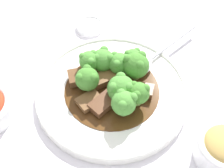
{
  "coord_description": "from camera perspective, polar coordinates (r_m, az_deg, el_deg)",
  "views": [
    {
      "loc": [
        0.35,
        -0.13,
        0.5
      ],
      "look_at": [
        0.0,
        0.0,
        0.03
      ],
      "focal_mm": 50.0,
      "sensor_mm": 36.0,
      "label": 1
    }
  ],
  "objects": [
    {
      "name": "ground_plane",
      "position": [
        0.62,
        0.0,
        -1.97
      ],
      "size": [
        4.0,
        4.0,
        0.0
      ],
      "primitive_type": "plane",
      "color": "silver"
    },
    {
      "name": "main_plate",
      "position": [
        0.61,
        0.0,
        -1.4
      ],
      "size": [
        0.3,
        0.3,
        0.02
      ],
      "color": "white",
      "rests_on": "ground_plane"
    },
    {
      "name": "beef_strip_0",
      "position": [
        0.6,
        4.41,
        -0.83
      ],
      "size": [
        0.06,
        0.07,
        0.01
      ],
      "color": "#56331E",
      "rests_on": "main_plate"
    },
    {
      "name": "beef_strip_1",
      "position": [
        0.58,
        -4.15,
        -3.06
      ],
      "size": [
        0.04,
        0.05,
        0.01
      ],
      "color": "brown",
      "rests_on": "main_plate"
    },
    {
      "name": "beef_strip_2",
      "position": [
        0.58,
        -1.31,
        -3.3
      ],
      "size": [
        0.06,
        0.07,
        0.01
      ],
      "color": "#56331E",
      "rests_on": "main_plate"
    },
    {
      "name": "beef_strip_3",
      "position": [
        0.62,
        -5.66,
        1.34
      ],
      "size": [
        0.04,
        0.05,
        0.02
      ],
      "color": "brown",
      "rests_on": "main_plate"
    },
    {
      "name": "beef_strip_4",
      "position": [
        0.61,
        -1.48,
        0.96
      ],
      "size": [
        0.04,
        0.08,
        0.02
      ],
      "color": "brown",
      "rests_on": "main_plate"
    },
    {
      "name": "broccoli_floret_0",
      "position": [
        0.62,
        3.89,
        4.87
      ],
      "size": [
        0.04,
        0.04,
        0.05
      ],
      "color": "#7FA84C",
      "rests_on": "main_plate"
    },
    {
      "name": "broccoli_floret_1",
      "position": [
        0.62,
        -1.46,
        4.54
      ],
      "size": [
        0.05,
        0.05,
        0.05
      ],
      "color": "#7FA84C",
      "rests_on": "main_plate"
    },
    {
      "name": "broccoli_floret_2",
      "position": [
        0.61,
        1.29,
        3.88
      ],
      "size": [
        0.04,
        0.04,
        0.05
      ],
      "color": "#7FA84C",
      "rests_on": "main_plate"
    },
    {
      "name": "broccoli_floret_3",
      "position": [
        0.62,
        -4.19,
        4.26
      ],
      "size": [
        0.04,
        0.04,
        0.05
      ],
      "color": "#8EB756",
      "rests_on": "main_plate"
    },
    {
      "name": "broccoli_floret_4",
      "position": [
        0.57,
        1.65,
        -0.78
      ],
      "size": [
        0.05,
        0.05,
        0.05
      ],
      "color": "#8EB756",
      "rests_on": "main_plate"
    },
    {
      "name": "broccoli_floret_5",
      "position": [
        0.56,
        4.88,
        -1.63
      ],
      "size": [
        0.04,
        0.04,
        0.05
      ],
      "color": "#7FA84C",
      "rests_on": "main_plate"
    },
    {
      "name": "broccoli_floret_6",
      "position": [
        0.6,
        4.45,
        3.47
      ],
      "size": [
        0.05,
        0.05,
        0.06
      ],
      "color": "#7FA84C",
      "rests_on": "main_plate"
    },
    {
      "name": "broccoli_floret_7",
      "position": [
        0.59,
        -4.55,
        0.98
      ],
      "size": [
        0.05,
        0.05,
        0.05
      ],
      "color": "#7FA84C",
      "rests_on": "main_plate"
    },
    {
      "name": "broccoli_floret_8",
      "position": [
        0.55,
        2.36,
        -3.39
      ],
      "size": [
        0.05,
        0.05,
        0.05
      ],
      "color": "#7FA84C",
      "rests_on": "main_plate"
    },
    {
      "name": "serving_spoon",
      "position": [
        0.65,
        6.0,
        3.9
      ],
      "size": [
        0.11,
        0.21,
        0.01
      ],
      "color": "silver",
      "rests_on": "main_plate"
    },
    {
      "name": "side_bowl_appetizer",
      "position": [
        0.56,
        19.75,
        -11.0
      ],
      "size": [
        0.09,
        0.09,
        0.06
      ],
      "color": "white",
      "rests_on": "ground_plane"
    },
    {
      "name": "sauce_dish",
      "position": [
        0.76,
        -4.09,
        10.54
      ],
      "size": [
        0.07,
        0.07,
        0.01
      ],
      "color": "white",
      "rests_on": "ground_plane"
    }
  ]
}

